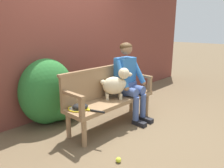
{
  "coord_description": "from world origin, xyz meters",
  "views": [
    {
      "loc": [
        -2.37,
        -2.22,
        1.57
      ],
      "look_at": [
        0.0,
        0.0,
        0.7
      ],
      "focal_mm": 34.33,
      "sensor_mm": 36.0,
      "label": 1
    }
  ],
  "objects": [
    {
      "name": "dog_on_bench",
      "position": [
        0.07,
        -0.03,
        0.7
      ],
      "size": [
        0.45,
        0.43,
        0.5
      ],
      "color": "beige",
      "rests_on": "garden_bench"
    },
    {
      "name": "hedge_bush_mid_right",
      "position": [
        -0.44,
        0.85,
        0.32
      ],
      "size": [
        0.93,
        0.75,
        0.63
      ],
      "primitive_type": "ellipsoid",
      "color": "#286B2D",
      "rests_on": "ground"
    },
    {
      "name": "person_seated",
      "position": [
        0.4,
        -0.01,
        0.72
      ],
      "size": [
        0.56,
        0.64,
        1.32
      ],
      "color": "black",
      "rests_on": "ground"
    },
    {
      "name": "garden_bench",
      "position": [
        0.0,
        0.0,
        0.39
      ],
      "size": [
        1.62,
        0.47,
        0.45
      ],
      "color": "#93704C",
      "rests_on": "ground"
    },
    {
      "name": "brick_garden_fence",
      "position": [
        0.0,
        1.21,
        1.24
      ],
      "size": [
        8.0,
        0.3,
        2.47
      ],
      "primitive_type": "cube",
      "color": "brown",
      "rests_on": "ground"
    },
    {
      "name": "ground_plane",
      "position": [
        0.0,
        0.0,
        0.0
      ],
      "size": [
        40.0,
        40.0,
        0.0
      ],
      "primitive_type": "plane",
      "color": "brown"
    },
    {
      "name": "bench_armrest_left_end",
      "position": [
        -0.77,
        -0.08,
        0.65
      ],
      "size": [
        0.06,
        0.47,
        0.28
      ],
      "color": "#93704C",
      "rests_on": "garden_bench"
    },
    {
      "name": "bench_backrest",
      "position": [
        0.0,
        0.21,
        0.71
      ],
      "size": [
        1.66,
        0.06,
        0.5
      ],
      "color": "#93704C",
      "rests_on": "garden_bench"
    },
    {
      "name": "bench_armrest_right_end",
      "position": [
        0.77,
        -0.08,
        0.65
      ],
      "size": [
        0.06,
        0.47,
        0.28
      ],
      "color": "#93704C",
      "rests_on": "garden_bench"
    },
    {
      "name": "baseball_glove",
      "position": [
        -0.64,
        0.01,
        0.5
      ],
      "size": [
        0.28,
        0.27,
        0.09
      ],
      "primitive_type": "ellipsoid",
      "rotation": [
        0.0,
        0.0,
        -0.67
      ],
      "color": "black",
      "rests_on": "garden_bench"
    },
    {
      "name": "tennis_ball",
      "position": [
        -0.69,
        -0.75,
        0.03
      ],
      "size": [
        0.07,
        0.07,
        0.07
      ],
      "primitive_type": "sphere",
      "color": "#CCDB33",
      "rests_on": "ground"
    },
    {
      "name": "tennis_racket",
      "position": [
        -0.63,
        0.03,
        0.46
      ],
      "size": [
        0.37,
        0.58,
        0.03
      ],
      "color": "yellow",
      "rests_on": "garden_bench"
    },
    {
      "name": "hedge_bush_far_left",
      "position": [
        -0.65,
        0.85,
        0.54
      ],
      "size": [
        0.93,
        0.72,
        1.09
      ],
      "primitive_type": "ellipsoid",
      "color": "#286B2D",
      "rests_on": "ground"
    }
  ]
}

